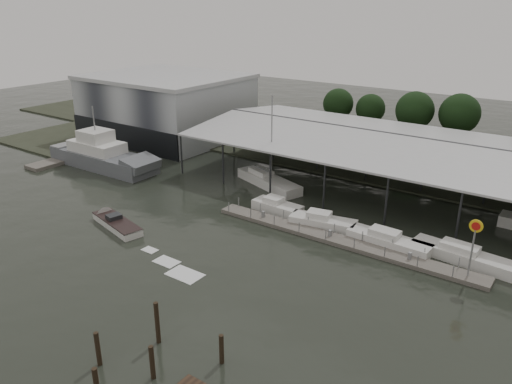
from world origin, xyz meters
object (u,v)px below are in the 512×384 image
Objects in this scene: grey_trawler at (103,156)px; white_sailboat at (268,181)px; shell_fuel_sign at (474,238)px; speedboat_underway at (114,222)px.

white_sailboat is (23.20, 7.18, -0.94)m from grey_trawler.
speedboat_underway is at bearing -162.92° from shell_fuel_sign.
white_sailboat is at bearing -94.53° from speedboat_underway.
grey_trawler is 0.96× the size of speedboat_underway.
white_sailboat is 0.63× the size of speedboat_underway.
white_sailboat is at bearing 160.96° from shell_fuel_sign.
grey_trawler reaches higher than speedboat_underway.
grey_trawler is 1.53× the size of white_sailboat.
white_sailboat reaches higher than shell_fuel_sign.
shell_fuel_sign is 0.31× the size of grey_trawler.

